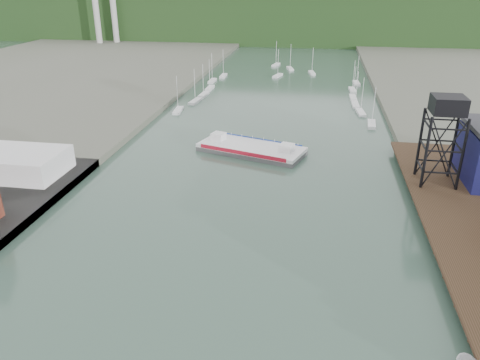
% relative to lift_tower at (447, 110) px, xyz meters
% --- Properties ---
extents(east_pier, '(14.00, 70.00, 2.45)m').
position_rel_lift_tower_xyz_m(east_pier, '(2.00, -13.00, -13.75)').
color(east_pier, black).
rests_on(east_pier, ground).
extents(white_shed, '(18.00, 12.00, 4.50)m').
position_rel_lift_tower_xyz_m(white_shed, '(-79.00, -8.00, -11.80)').
color(white_shed, silver).
rests_on(white_shed, west_quay).
extents(lift_tower, '(6.50, 6.50, 16.00)m').
position_rel_lift_tower_xyz_m(lift_tower, '(0.00, 0.00, 0.00)').
color(lift_tower, black).
rests_on(lift_tower, east_pier).
extents(marina_sailboats, '(57.71, 92.65, 0.90)m').
position_rel_lift_tower_xyz_m(marina_sailboats, '(-34.92, 80.46, -15.30)').
color(marina_sailboats, silver).
rests_on(marina_sailboats, ground).
extents(distant_hills, '(500.00, 120.00, 80.00)m').
position_rel_lift_tower_xyz_m(distant_hills, '(-38.98, 243.35, -5.27)').
color(distant_hills, black).
rests_on(distant_hills, ground).
extents(chain_ferry, '(25.48, 16.27, 3.41)m').
position_rel_lift_tower_xyz_m(chain_ferry, '(-36.38, 15.30, -14.67)').
color(chain_ferry, '#444547').
rests_on(chain_ferry, ground).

